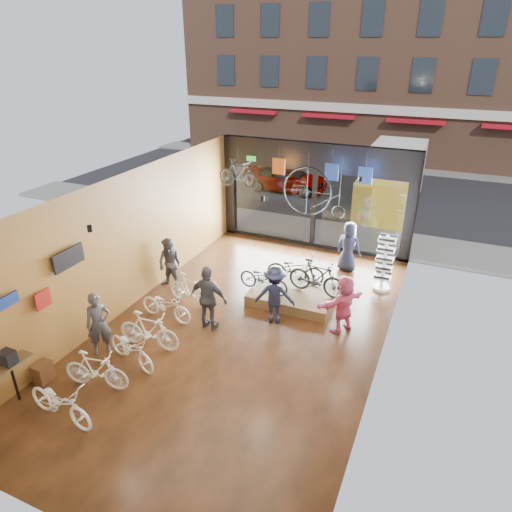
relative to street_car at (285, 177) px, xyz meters
The scene contains 36 objects.
ground_plane 12.46m from the street_car, 74.69° to the right, with size 7.00×12.00×0.04m, color black.
ceiling 12.82m from the street_car, 74.69° to the right, with size 7.00×12.00×0.04m, color black.
wall_left 12.06m from the street_car, 91.12° to the right, with size 0.04×12.00×3.80m, color #9B652D.
wall_right 13.85m from the street_car, 60.44° to the right, with size 0.04×12.00×3.80m, color beige.
wall_back 18.35m from the street_car, 79.67° to the right, with size 7.00×0.04×3.80m, color beige.
storefront 6.94m from the street_car, 61.30° to the right, with size 7.00×0.26×3.80m, color black, non-canonical shape.
exit_sign 6.61m from the street_car, 81.77° to the right, with size 0.35×0.06×0.18m, color #198C26.
street_road 4.51m from the street_car, 42.41° to the left, with size 30.00×18.00×0.02m, color black.
sidewalk_near 5.85m from the street_car, 55.62° to the right, with size 30.00×2.40×0.12m, color slate.
sidewalk_far 7.76m from the street_car, 64.86° to the left, with size 30.00×2.00×0.12m, color slate.
opposite_building 11.85m from the street_car, 70.93° to the left, with size 26.00×5.00×14.00m, color brown.
street_car is the anchor object (origin of this frame).
box_truck 5.38m from the street_car, 10.79° to the right, with size 2.26×6.79×2.67m, color silver, non-canonical shape.
floor_bike_0 16.38m from the street_car, 85.53° to the right, with size 0.59×1.69×0.89m, color white.
floor_bike_1 15.34m from the street_car, 85.26° to the right, with size 0.43×1.51×0.91m, color white.
floor_bike_2 14.41m from the street_car, 84.14° to the right, with size 0.56×1.61×0.85m, color white.
floor_bike_3 13.72m from the street_car, 83.83° to the right, with size 0.46×1.64×0.99m, color white.
floor_bike_4 12.44m from the street_car, 84.76° to the right, with size 0.56×1.62×0.85m, color white.
floor_bike_5 11.53m from the street_car, 83.30° to the right, with size 0.44×1.56×0.94m, color white.
display_platform 10.78m from the street_car, 68.35° to the right, with size 2.40×1.80×0.30m, color #503D1E.
display_bike_left 10.88m from the street_car, 73.03° to the right, with size 0.55×1.57×0.83m, color black.
display_bike_mid 10.96m from the street_car, 65.10° to the right, with size 0.49×1.74×1.05m, color black.
display_bike_right 10.28m from the street_car, 68.09° to the right, with size 0.60×1.73×0.91m, color black.
customer_0 14.26m from the street_car, 87.92° to the right, with size 0.59×0.39×1.61m, color #3F3F44.
customer_1 10.85m from the street_car, 88.50° to the right, with size 0.79×0.61×1.62m, color #3F3F44.
customer_2 12.53m from the street_car, 78.88° to the right, with size 1.05×0.44×1.79m, color #3F3F44.
customer_3 11.98m from the street_car, 71.12° to the right, with size 1.07×0.61×1.65m, color #161C33.
customer_4 8.98m from the street_car, 56.52° to the right, with size 0.82×0.53×1.67m, color #161C33.
customer_5 12.39m from the street_car, 62.85° to the right, with size 1.48×0.47×1.60m, color #CC4C72.
sunglasses_rack 10.44m from the street_car, 53.33° to the right, with size 0.52×0.43×1.77m, color white, non-canonical shape.
wall_merch 15.51m from the street_car, 90.35° to the right, with size 0.40×2.40×2.60m, color navy, non-canonical shape.
penny_farthing 8.67m from the street_car, 63.29° to the right, with size 2.01×0.06×1.61m, color black, non-canonical shape.
hung_bike 8.19m from the street_car, 81.59° to the right, with size 0.45×1.58×0.95m, color black.
jersey_left 7.52m from the street_car, 72.07° to the right, with size 0.45×0.03×0.55m, color #CC5919.
jersey_mid 8.24m from the street_car, 59.28° to the right, with size 0.45×0.03×0.55m, color #1E3F99.
jersey_right 8.83m from the street_car, 52.99° to the right, with size 0.45×0.03×0.55m, color #1E3F99.
Camera 1 is at (4.31, -9.11, 6.91)m, focal length 32.00 mm.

